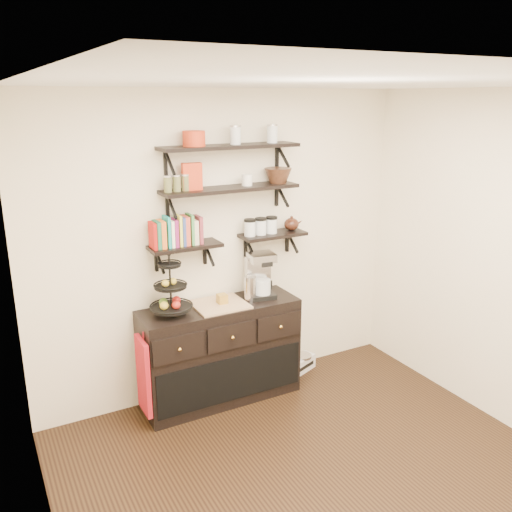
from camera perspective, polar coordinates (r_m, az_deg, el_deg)
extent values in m
plane|color=black|center=(4.10, 8.39, -23.62)|extent=(3.50, 3.50, 0.00)
cube|color=white|center=(3.15, 10.52, 17.46)|extent=(3.50, 3.50, 0.02)
cube|color=white|center=(4.83, -3.31, 1.03)|extent=(3.50, 0.02, 2.70)
cube|color=white|center=(2.79, -21.33, -12.06)|extent=(0.02, 3.50, 2.70)
cube|color=black|center=(4.55, -2.76, 11.44)|extent=(1.20, 0.27, 0.03)
cube|color=black|center=(4.47, -9.52, 9.68)|extent=(0.02, 0.03, 0.20)
cube|color=black|center=(4.91, 2.22, 10.46)|extent=(0.02, 0.03, 0.20)
cube|color=black|center=(4.59, -2.70, 7.09)|extent=(1.20, 0.27, 0.03)
cube|color=black|center=(4.53, -9.31, 5.28)|extent=(0.02, 0.03, 0.20)
cube|color=black|center=(4.96, 2.18, 6.44)|extent=(0.02, 0.03, 0.20)
cube|color=black|center=(4.54, -7.47, 1.02)|extent=(0.60, 0.25, 0.03)
cube|color=black|center=(4.60, -10.46, -0.39)|extent=(0.02, 0.03, 0.20)
cube|color=black|center=(4.74, -5.41, 0.33)|extent=(0.03, 0.03, 0.20)
cube|color=black|center=(4.88, 1.77, 2.27)|extent=(0.60, 0.25, 0.03)
cube|color=black|center=(4.90, -1.11, 0.95)|extent=(0.03, 0.03, 0.20)
cube|color=black|center=(5.11, 3.28, 1.57)|extent=(0.02, 0.03, 0.20)
cube|color=#A2140F|center=(4.43, -10.66, 2.05)|extent=(0.02, 0.15, 0.20)
cube|color=#1E6343|center=(4.44, -10.27, 2.35)|extent=(0.03, 0.15, 0.24)
cube|color=orange|center=(4.45, -9.79, 2.22)|extent=(0.04, 0.15, 0.21)
cube|color=teal|center=(4.46, -9.36, 2.53)|extent=(0.03, 0.15, 0.25)
cube|color=white|center=(4.47, -8.94, 2.39)|extent=(0.03, 0.15, 0.22)
cube|color=#861D5E|center=(4.48, -8.47, 2.70)|extent=(0.04, 0.15, 0.26)
cube|color=#DCDE40|center=(4.49, -8.01, 2.57)|extent=(0.03, 0.15, 0.23)
cube|color=navy|center=(4.51, -7.58, 2.44)|extent=(0.03, 0.15, 0.20)
cube|color=#C94733|center=(4.52, -7.10, 2.75)|extent=(0.04, 0.15, 0.24)
cube|color=#3F8945|center=(4.54, -6.64, 2.62)|extent=(0.03, 0.15, 0.21)
cube|color=beige|center=(4.55, -6.21, 2.92)|extent=(0.03, 0.15, 0.25)
cube|color=maroon|center=(4.56, -5.80, 2.79)|extent=(0.02, 0.15, 0.22)
cylinder|color=silver|center=(4.76, -0.65, 2.90)|extent=(0.10, 0.10, 0.13)
cylinder|color=silver|center=(4.81, 0.51, 3.04)|extent=(0.10, 0.10, 0.13)
cylinder|color=silver|center=(4.86, 1.65, 3.18)|extent=(0.10, 0.10, 0.13)
cube|color=black|center=(4.88, -3.77, -10.11)|extent=(1.40, 0.45, 0.90)
cube|color=tan|center=(4.70, -3.88, -5.11)|extent=(0.45, 0.41, 0.02)
sphere|color=gold|center=(4.40, -8.04, -9.72)|extent=(0.04, 0.04, 0.04)
sphere|color=gold|center=(4.57, -2.48, -8.58)|extent=(0.04, 0.04, 0.04)
sphere|color=gold|center=(4.77, 2.62, -7.46)|extent=(0.04, 0.04, 0.04)
cylinder|color=black|center=(4.46, -9.00, -3.09)|extent=(0.02, 0.02, 0.51)
cylinder|color=black|center=(4.53, -8.89, -5.39)|extent=(0.35, 0.35, 0.01)
cylinder|color=black|center=(4.47, -9.00, -3.21)|extent=(0.26, 0.26, 0.02)
cylinder|color=black|center=(4.41, -9.10, -0.97)|extent=(0.18, 0.18, 0.02)
sphere|color=#B21914|center=(4.57, -8.37, -4.62)|extent=(0.07, 0.07, 0.07)
sphere|color=gold|center=(4.44, -9.51, -2.86)|extent=(0.06, 0.06, 0.06)
cube|color=#A27925|center=(4.69, -3.59, -4.51)|extent=(0.08, 0.08, 0.08)
cube|color=black|center=(4.86, 0.58, -4.14)|extent=(0.25, 0.23, 0.04)
cube|color=silver|center=(4.87, 0.19, -1.98)|extent=(0.23, 0.11, 0.34)
cube|color=silver|center=(4.75, 0.60, -0.13)|extent=(0.25, 0.23, 0.07)
cylinder|color=silver|center=(4.82, 0.70, -3.25)|extent=(0.16, 0.16, 0.13)
cylinder|color=silver|center=(4.76, -0.58, -3.44)|extent=(0.11, 0.11, 0.22)
cube|color=maroon|center=(4.58, -11.77, -12.26)|extent=(0.04, 0.27, 0.64)
cube|color=silver|center=(5.53, 4.92, -11.17)|extent=(0.30, 0.22, 0.14)
cylinder|color=silver|center=(5.50, 4.94, -10.43)|extent=(0.23, 0.23, 0.02)
cube|color=black|center=(5.48, 5.33, -11.46)|extent=(0.22, 0.09, 0.04)
cube|color=red|center=(4.44, -6.76, 8.30)|extent=(0.16, 0.07, 0.22)
cylinder|color=white|center=(4.65, -0.96, 8.01)|extent=(0.09, 0.09, 0.10)
cylinder|color=red|center=(4.42, -6.55, 12.18)|extent=(0.18, 0.18, 0.12)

